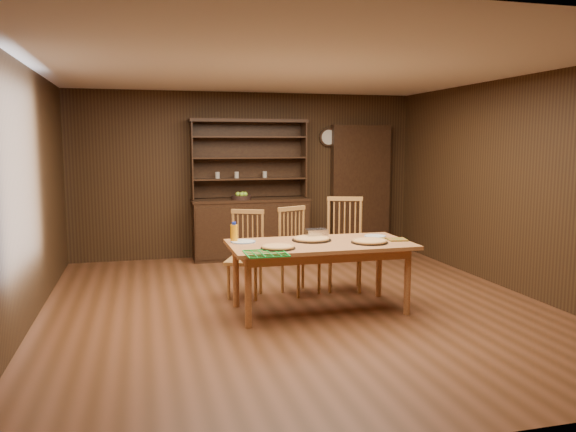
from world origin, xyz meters
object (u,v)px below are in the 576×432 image
object	(u,v)px
chair_left	(246,251)
chair_right	(345,240)
juice_bottle	(234,233)
chair_center	(297,247)
china_hutch	(250,220)
dining_table	(320,250)

from	to	relation	value
chair_left	chair_right	bearing A→B (deg)	24.56
chair_left	juice_bottle	xyz separation A→B (m)	(-0.23, -0.56, 0.31)
chair_left	chair_center	bearing A→B (deg)	22.08
chair_left	chair_center	world-z (taller)	chair_center
chair_right	chair_left	bearing A→B (deg)	-160.12
juice_bottle	chair_right	bearing A→B (deg)	21.52
juice_bottle	chair_center	bearing A→B (deg)	32.62
chair_center	juice_bottle	distance (m)	1.05
china_hutch	dining_table	distance (m)	2.99
chair_left	dining_table	bearing A→B (deg)	-28.20
china_hutch	chair_left	world-z (taller)	china_hutch
dining_table	chair_center	size ratio (longest dim) A/B	1.86
chair_center	china_hutch	bearing A→B (deg)	70.13
chair_right	juice_bottle	xyz separation A→B (m)	(-1.48, -0.58, 0.24)
chair_left	chair_right	world-z (taller)	chair_right
dining_table	chair_center	distance (m)	0.82
china_hutch	juice_bottle	distance (m)	2.82
dining_table	chair_left	xyz separation A→B (m)	(-0.65, 0.82, -0.13)
chair_left	juice_bottle	size ratio (longest dim) A/B	4.68
dining_table	chair_left	size ratio (longest dim) A/B	1.90
chair_center	chair_right	size ratio (longest dim) A/B	0.91
china_hutch	chair_left	distance (m)	2.21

